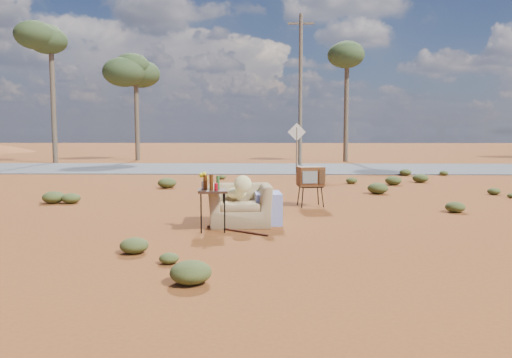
{
  "coord_description": "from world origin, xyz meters",
  "views": [
    {
      "loc": [
        0.25,
        -9.46,
        1.82
      ],
      "look_at": [
        0.0,
        1.25,
        0.8
      ],
      "focal_mm": 35.0,
      "sensor_mm": 36.0,
      "label": 1
    }
  ],
  "objects": [
    {
      "name": "eucalyptus_center",
      "position": [
        5.0,
        21.0,
        6.43
      ],
      "size": [
        3.2,
        3.2,
        7.6
      ],
      "color": "brown",
      "rests_on": "ground"
    },
    {
      "name": "rusty_bar",
      "position": [
        -0.32,
        -0.51,
        0.02
      ],
      "size": [
        1.17,
        0.85,
        0.04
      ],
      "primitive_type": "cylinder",
      "rotation": [
        0.0,
        1.57,
        -0.62
      ],
      "color": "#4B1D14",
      "rests_on": "ground"
    },
    {
      "name": "utility_pole_center",
      "position": [
        2.0,
        17.5,
        4.15
      ],
      "size": [
        1.4,
        0.2,
        8.0
      ],
      "color": "brown",
      "rests_on": "ground"
    },
    {
      "name": "eucalyptus_near_left",
      "position": [
        -8.0,
        22.0,
        5.45
      ],
      "size": [
        3.2,
        3.2,
        6.6
      ],
      "color": "brown",
      "rests_on": "ground"
    },
    {
      "name": "eucalyptus_left",
      "position": [
        -12.0,
        19.0,
        6.92
      ],
      "size": [
        3.2,
        3.2,
        8.1
      ],
      "color": "brown",
      "rests_on": "ground"
    },
    {
      "name": "highway",
      "position": [
        0.0,
        15.0,
        0.02
      ],
      "size": [
        140.0,
        7.0,
        0.04
      ],
      "primitive_type": "cube",
      "color": "#565659",
      "rests_on": "ground"
    },
    {
      "name": "tv_unit",
      "position": [
        1.3,
        2.62,
        0.72
      ],
      "size": [
        0.68,
        0.58,
        0.97
      ],
      "rotation": [
        0.0,
        0.0,
        0.18
      ],
      "color": "black",
      "rests_on": "ground"
    },
    {
      "name": "road_sign",
      "position": [
        1.5,
        12.0,
        1.5
      ],
      "size": [
        0.78,
        0.06,
        2.19
      ],
      "color": "brown",
      "rests_on": "ground"
    },
    {
      "name": "scrub_patch",
      "position": [
        -0.82,
        4.41,
        0.14
      ],
      "size": [
        17.49,
        8.07,
        0.33
      ],
      "color": "#484D21",
      "rests_on": "ground"
    },
    {
      "name": "ground",
      "position": [
        0.0,
        0.0,
        0.0
      ],
      "size": [
        140.0,
        140.0,
        0.0
      ],
      "primitive_type": "plane",
      "color": "brown",
      "rests_on": "ground"
    },
    {
      "name": "armchair",
      "position": [
        -0.19,
        0.23,
        0.5
      ],
      "size": [
        1.48,
        1.02,
        1.06
      ],
      "rotation": [
        0.0,
        0.0,
        0.09
      ],
      "color": "#987D53",
      "rests_on": "ground"
    },
    {
      "name": "side_table",
      "position": [
        -0.8,
        -0.4,
        0.78
      ],
      "size": [
        0.59,
        0.59,
        1.06
      ],
      "rotation": [
        0.0,
        0.0,
        0.14
      ],
      "color": "#361E13",
      "rests_on": "ground"
    }
  ]
}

